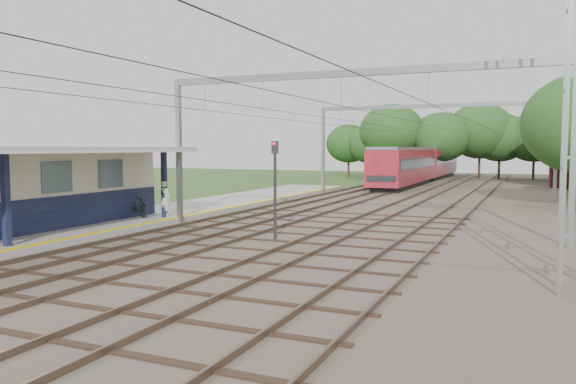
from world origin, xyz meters
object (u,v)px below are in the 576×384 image
Objects in this scene: person at (165,199)px; train at (422,163)px; bicycle at (137,206)px; signal_post at (275,181)px.

person is 0.05× the size of train.
bicycle is at bearing -99.42° from train.
person reaches higher than bicycle.
bicycle is 0.48× the size of signal_post.
signal_post reaches higher than person.
train is at bearing -88.38° from person.
person is 0.93× the size of bicycle.
train reaches higher than bicycle.
signal_post reaches higher than bicycle.
train reaches higher than person.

